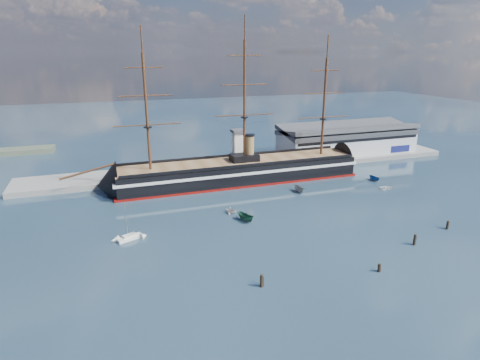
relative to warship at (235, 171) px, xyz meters
name	(u,v)px	position (x,y,z in m)	size (l,w,h in m)	color
ground	(262,199)	(2.69, -20.00, -4.04)	(600.00, 600.00, 0.00)	#1B2C3C
quay	(252,168)	(12.69, 16.00, -4.04)	(180.00, 18.00, 2.00)	slate
warehouse	(347,139)	(60.69, 20.00, 3.95)	(63.00, 21.00, 11.60)	#B7BABC
quay_tower	(238,148)	(5.69, 13.00, 5.72)	(5.00, 5.00, 15.00)	silver
warship	(235,171)	(0.00, 0.00, 0.00)	(112.89, 16.38, 53.94)	black
sailboat	(130,237)	(-40.68, -36.57, -3.38)	(6.72, 4.22, 10.37)	white
motorboat_a	(246,221)	(-8.50, -35.39, -4.04)	(7.03, 2.58, 2.81)	#214F38
motorboat_c	(299,192)	(17.20, -18.12, -4.04)	(6.24, 2.29, 2.50)	slate
motorboat_d	(231,213)	(-10.75, -28.38, -4.04)	(6.09, 2.64, 2.23)	beige
motorboat_e	(386,189)	(47.83, -25.05, -4.04)	(2.85, 1.14, 1.33)	white
motorboat_f	(374,181)	(49.73, -15.76, -4.04)	(5.49, 2.01, 2.20)	navy
piling_near_left	(261,287)	(-16.90, -67.82, -4.04)	(0.64, 0.64, 3.49)	black
piling_near_mid	(379,272)	(9.61, -70.82, -4.04)	(0.64, 0.64, 2.62)	black
piling_near_right	(414,245)	(26.15, -62.96, -4.04)	(0.64, 0.64, 3.60)	black
piling_far_right	(447,229)	(41.37, -58.31, -4.04)	(0.64, 0.64, 3.12)	black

